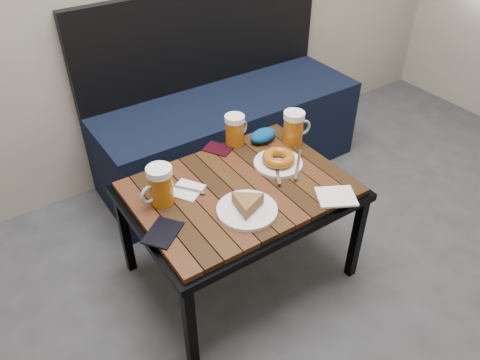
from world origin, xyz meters
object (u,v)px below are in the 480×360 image
cafe_table (240,195)px  beer_mug_centre (235,130)px  knit_pouch (263,136)px  bench (227,127)px  plate_pie (247,206)px  beer_mug_left (160,185)px  passport_burgundy (218,149)px  passport_navy (163,233)px  beer_mug_right (294,127)px  plate_bagel (278,160)px

cafe_table → beer_mug_centre: bearing=60.1°
cafe_table → knit_pouch: 0.34m
cafe_table → beer_mug_centre: 0.32m
bench → plate_pie: (-0.43, -0.82, 0.22)m
beer_mug_left → beer_mug_centre: (0.44, 0.18, -0.01)m
beer_mug_left → beer_mug_centre: 0.47m
bench → plate_pie: size_ratio=6.44×
beer_mug_left → passport_burgundy: (0.35, 0.18, -0.07)m
plate_pie → passport_navy: plate_pie is taller
passport_navy → passport_burgundy: bearing=91.1°
beer_mug_left → beer_mug_right: 0.65m
beer_mug_centre → passport_burgundy: bearing=164.3°
beer_mug_right → cafe_table: bearing=-152.3°
beer_mug_right → plate_bagel: size_ratio=0.62×
beer_mug_centre → bench: bearing=46.2°
beer_mug_left → passport_burgundy: bearing=-163.8°
plate_pie → knit_pouch: bearing=47.1°
knit_pouch → passport_navy: bearing=-155.7°
beer_mug_right → bench: bearing=97.0°
beer_mug_centre → plate_pie: 0.45m
cafe_table → passport_burgundy: bearing=76.5°
cafe_table → beer_mug_centre: (0.15, 0.26, 0.11)m
bench → knit_pouch: size_ratio=11.08×
beer_mug_centre → knit_pouch: bearing=-42.0°
beer_mug_right → knit_pouch: beer_mug_right is taller
cafe_table → plate_pie: 0.17m
bench → passport_navy: size_ratio=10.28×
beer_mug_centre → cafe_table: bearing=-136.1°
plate_pie → beer_mug_centre: bearing=62.0°
passport_burgundy → knit_pouch: size_ratio=0.90×
plate_bagel → passport_burgundy: (-0.14, 0.23, -0.02)m
knit_pouch → bench: bearing=76.8°
plate_bagel → passport_navy: (-0.57, -0.10, -0.02)m
beer_mug_left → knit_pouch: size_ratio=1.18×
passport_navy → passport_burgundy: passport_navy is taller
bench → beer_mug_left: (-0.66, -0.60, 0.27)m
passport_burgundy → cafe_table: bearing=-133.2°
cafe_table → plate_bagel: plate_bagel is taller
beer_mug_centre → knit_pouch: size_ratio=1.07×
bench → beer_mug_right: 0.61m
passport_navy → knit_pouch: knit_pouch is taller
passport_burgundy → plate_pie: bearing=-137.1°
beer_mug_centre → beer_mug_left: bearing=-173.9°
plate_bagel → beer_mug_centre: bearing=103.5°
cafe_table → passport_burgundy: (0.06, 0.26, 0.05)m
bench → plate_bagel: (-0.17, -0.65, 0.22)m
beer_mug_left → knit_pouch: (0.55, 0.13, -0.05)m
passport_navy → knit_pouch: 0.68m
beer_mug_left → plate_bagel: beer_mug_left is taller
bench → plate_bagel: 0.71m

